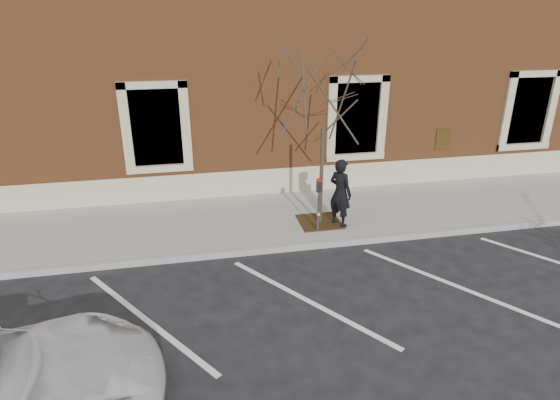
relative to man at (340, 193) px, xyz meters
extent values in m
plane|color=#28282B|center=(-1.66, -0.84, -1.07)|extent=(120.00, 120.00, 0.00)
cube|color=#9C9B93|center=(-1.66, 0.91, -1.00)|extent=(40.00, 3.50, 0.15)
cube|color=#9E9E99|center=(-1.66, -0.89, -1.00)|extent=(40.00, 0.12, 0.15)
cube|color=brown|center=(-1.66, 6.91, 2.93)|extent=(40.00, 8.50, 8.00)
cube|color=#C1B694|center=(-1.66, 2.69, -0.52)|extent=(40.00, 0.06, 0.80)
cube|color=black|center=(-4.66, 2.81, 1.33)|extent=(1.40, 0.30, 2.20)
cube|color=#C1B694|center=(-4.66, 2.64, 0.13)|extent=(1.90, 0.20, 0.20)
cube|color=black|center=(1.34, 2.81, 1.33)|extent=(1.40, 0.30, 2.20)
cube|color=#C1B694|center=(1.34, 2.64, 0.13)|extent=(1.90, 0.20, 0.20)
cube|color=black|center=(7.34, 2.81, 1.33)|extent=(1.40, 0.30, 2.20)
cube|color=#C1B694|center=(7.34, 2.64, 0.13)|extent=(1.90, 0.20, 0.20)
imported|color=black|center=(0.00, 0.00, 0.00)|extent=(0.74, 0.80, 1.84)
cylinder|color=#595B60|center=(-0.66, -0.24, -0.37)|extent=(0.05, 0.05, 1.09)
cube|color=black|center=(-0.66, -0.24, 0.31)|extent=(0.13, 0.10, 0.28)
cube|color=red|center=(-0.66, -0.24, 0.49)|extent=(0.12, 0.09, 0.07)
cube|color=white|center=(-0.66, -0.29, -0.43)|extent=(0.05, 0.00, 0.08)
cube|color=#3B2712|center=(-0.45, 0.27, -0.91)|extent=(1.11, 1.11, 0.03)
cylinder|color=#403327|center=(-0.45, 0.27, 0.38)|extent=(0.10, 0.10, 2.60)
camera|label=1|loc=(-3.80, -10.83, 4.46)|focal=30.00mm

